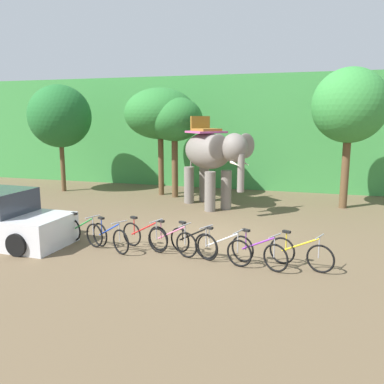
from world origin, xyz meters
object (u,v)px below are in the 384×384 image
at_px(bike_purple, 258,252).
at_px(bike_black, 193,242).
at_px(bike_blue, 110,237).
at_px(bike_red, 144,236).
at_px(bike_pink, 172,240).
at_px(parked_car, 0,221).
at_px(tree_left, 174,120).
at_px(bike_green, 83,231).
at_px(tree_center, 350,106).
at_px(elephant, 211,155).
at_px(tree_center_right, 60,116).
at_px(bike_white, 222,248).
at_px(bike_yellow, 301,253).
at_px(tree_center_left, 160,114).

bearing_deg(bike_purple, bike_black, 170.68).
bearing_deg(bike_blue, bike_red, 22.50).
distance_m(bike_pink, bike_purple, 2.43).
height_order(bike_red, bike_pink, same).
height_order(bike_pink, parked_car, parked_car).
height_order(tree_left, bike_green, tree_left).
distance_m(bike_blue, parked_car, 3.59).
xyz_separation_m(tree_left, bike_purple, (4.97, -8.03, -3.23)).
bearing_deg(parked_car, bike_red, 7.47).
xyz_separation_m(tree_center, elephant, (-5.32, -1.48, -1.97)).
distance_m(elephant, bike_green, 6.67).
relative_size(tree_center_right, bike_pink, 3.28).
distance_m(tree_left, bike_red, 8.40).
bearing_deg(parked_car, bike_black, 4.04).
height_order(bike_red, bike_white, same).
height_order(elephant, bike_green, elephant).
xyz_separation_m(bike_green, bike_white, (4.30, -0.38, 0.00)).
relative_size(bike_red, bike_black, 1.04).
bearing_deg(bike_black, tree_center_right, 140.34).
xyz_separation_m(tree_center_right, bike_green, (5.72, -7.50, -3.39)).
height_order(tree_center, bike_blue, tree_center).
relative_size(bike_blue, bike_yellow, 0.96).
bearing_deg(tree_center_left, bike_pink, -67.27).
height_order(tree_center_left, bike_blue, tree_center_left).
bearing_deg(elephant, bike_red, -94.96).
distance_m(tree_left, bike_black, 8.96).
bearing_deg(bike_blue, bike_yellow, 1.19).
height_order(bike_black, bike_yellow, same).
bearing_deg(tree_center, tree_center_left, 175.94).
relative_size(bike_purple, parked_car, 0.36).
bearing_deg(parked_car, tree_left, 71.05).
xyz_separation_m(bike_white, bike_yellow, (1.96, 0.18, 0.00)).
relative_size(bike_green, bike_blue, 1.04).
bearing_deg(tree_center_right, bike_pink, -41.61).
distance_m(bike_white, parked_car, 6.83).
height_order(bike_blue, bike_white, same).
distance_m(tree_center_right, parked_car, 9.17).
bearing_deg(bike_purple, bike_white, 179.28).
xyz_separation_m(bike_green, bike_pink, (2.83, -0.09, 0.00)).
distance_m(tree_center_left, bike_red, 9.03).
distance_m(tree_left, bike_pink, 8.76).
relative_size(tree_left, tree_center, 0.82).
xyz_separation_m(tree_center_right, bike_yellow, (11.98, -7.69, -3.39)).
bearing_deg(bike_red, tree_center_right, 135.86).
xyz_separation_m(tree_center_left, bike_pink, (3.39, -8.10, -3.50)).
distance_m(tree_center_right, tree_center_left, 5.18).
xyz_separation_m(elephant, bike_white, (1.85, -6.31, -1.82)).
distance_m(tree_left, elephant, 3.11).
xyz_separation_m(bike_black, parked_car, (-5.97, -0.42, 0.26)).
distance_m(tree_left, bike_blue, 8.61).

